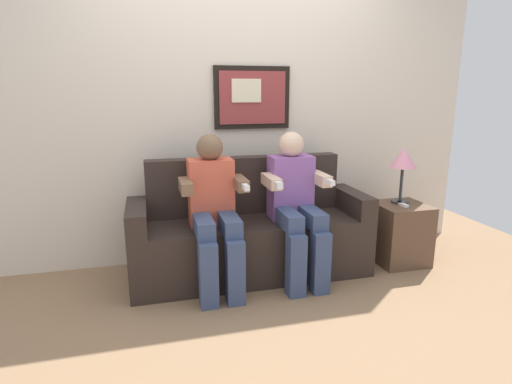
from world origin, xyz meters
TOP-DOWN VIEW (x-y plane):
  - ground_plane at (0.00, 0.00)m, footprint 5.48×5.48m
  - back_wall_assembly at (0.00, 0.76)m, footprint 4.22×0.10m
  - couch at (0.00, 0.33)m, footprint 1.82×0.58m
  - person_on_left at (-0.31, 0.16)m, footprint 0.46×0.56m
  - person_on_right at (0.31, 0.16)m, footprint 0.46×0.56m
  - side_table_right at (1.26, 0.22)m, footprint 0.40×0.40m
  - table_lamp at (1.27, 0.27)m, footprint 0.22×0.22m
  - spare_remote_on_table at (1.24, 0.19)m, footprint 0.04×0.13m

SIDE VIEW (x-z plane):
  - ground_plane at x=0.00m, z-range 0.00..0.00m
  - side_table_right at x=1.26m, z-range 0.00..0.50m
  - couch at x=0.00m, z-range -0.14..0.76m
  - spare_remote_on_table at x=1.24m, z-range 0.50..0.52m
  - person_on_left at x=-0.31m, z-range 0.05..1.16m
  - person_on_right at x=0.31m, z-range 0.05..1.16m
  - table_lamp at x=1.27m, z-range 0.63..1.09m
  - back_wall_assembly at x=0.00m, z-range 0.00..2.60m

